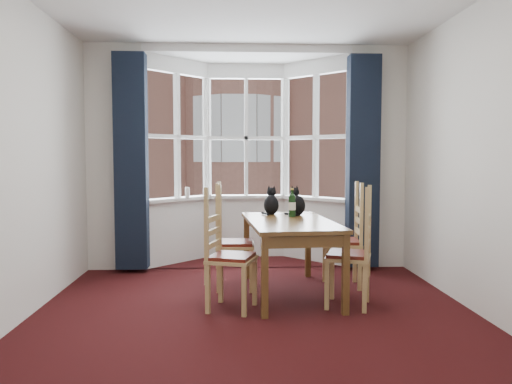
{
  "coord_description": "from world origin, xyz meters",
  "views": [
    {
      "loc": [
        -0.2,
        -4.04,
        1.41
      ],
      "look_at": [
        0.04,
        1.05,
        1.05
      ],
      "focal_mm": 35.0,
      "sensor_mm": 36.0,
      "label": 1
    }
  ],
  "objects": [
    {
      "name": "bay_window",
      "position": [
        0.0,
        2.75,
        1.4
      ],
      "size": [
        2.76,
        0.94,
        2.8
      ],
      "color": "white",
      "rests_on": "floor"
    },
    {
      "name": "chair_right_far",
      "position": [
        1.08,
        1.27,
        0.47
      ],
      "size": [
        0.44,
        0.46,
        0.92
      ],
      "color": "tan",
      "rests_on": "floor"
    },
    {
      "name": "wall_near",
      "position": [
        0.0,
        -2.25,
        1.4
      ],
      "size": [
        4.0,
        0.0,
        4.0
      ],
      "primitive_type": "plane",
      "rotation": [
        -1.57,
        0.0,
        0.0
      ],
      "color": "silver",
      "rests_on": "floor"
    },
    {
      "name": "floor",
      "position": [
        0.0,
        0.0,
        0.0
      ],
      "size": [
        4.5,
        4.5,
        0.0
      ],
      "primitive_type": "plane",
      "color": "black",
      "rests_on": "ground"
    },
    {
      "name": "chair_left_far",
      "position": [
        -0.26,
        1.24,
        0.47
      ],
      "size": [
        0.41,
        0.43,
        0.92
      ],
      "color": "tan",
      "rests_on": "floor"
    },
    {
      "name": "chair_left_near",
      "position": [
        -0.29,
        0.52,
        0.47
      ],
      "size": [
        0.51,
        0.52,
        0.92
      ],
      "color": "tan",
      "rests_on": "floor"
    },
    {
      "name": "street",
      "position": [
        0.0,
        32.25,
        -6.0
      ],
      "size": [
        80.0,
        80.0,
        0.0
      ],
      "primitive_type": "plane",
      "color": "#333335",
      "rests_on": "ground"
    },
    {
      "name": "cat_left",
      "position": [
        0.24,
        1.52,
        0.89
      ],
      "size": [
        0.19,
        0.25,
        0.33
      ],
      "color": "black",
      "rests_on": "dining_table"
    },
    {
      "name": "candle_tall",
      "position": [
        -0.8,
        2.6,
        0.94
      ],
      "size": [
        0.06,
        0.06,
        0.14
      ],
      "primitive_type": "cylinder",
      "color": "white",
      "rests_on": "bay_window"
    },
    {
      "name": "wall_left",
      "position": [
        -2.0,
        0.0,
        1.4
      ],
      "size": [
        0.0,
        4.5,
        4.5
      ],
      "primitive_type": "plane",
      "rotation": [
        1.57,
        0.0,
        1.57
      ],
      "color": "silver",
      "rests_on": "floor"
    },
    {
      "name": "cat_right",
      "position": [
        0.52,
        1.44,
        0.89
      ],
      "size": [
        0.23,
        0.27,
        0.33
      ],
      "color": "black",
      "rests_on": "dining_table"
    },
    {
      "name": "wall_back_pier_right",
      "position": [
        1.65,
        2.25,
        1.4
      ],
      "size": [
        0.7,
        0.12,
        2.8
      ],
      "primitive_type": "cube",
      "color": "silver",
      "rests_on": "floor"
    },
    {
      "name": "dining_table",
      "position": [
        0.39,
        0.98,
        0.68
      ],
      "size": [
        0.95,
        1.61,
        0.77
      ],
      "color": "brown",
      "rests_on": "floor"
    },
    {
      "name": "wine_bottle",
      "position": [
        0.44,
        1.26,
        0.9
      ],
      "size": [
        0.08,
        0.08,
        0.31
      ],
      "color": "black",
      "rests_on": "dining_table"
    },
    {
      "name": "chair_right_near",
      "position": [
        0.98,
        0.52,
        0.47
      ],
      "size": [
        0.51,
        0.53,
        0.92
      ],
      "color": "tan",
      "rests_on": "floor"
    },
    {
      "name": "curtain_right",
      "position": [
        1.42,
        2.07,
        1.35
      ],
      "size": [
        0.38,
        0.22,
        2.6
      ],
      "primitive_type": "cube",
      "color": "black",
      "rests_on": "floor"
    },
    {
      "name": "wall_back_pier_left",
      "position": [
        -1.65,
        2.25,
        1.4
      ],
      "size": [
        0.7,
        0.12,
        2.8
      ],
      "primitive_type": "cube",
      "color": "silver",
      "rests_on": "floor"
    },
    {
      "name": "wall_right",
      "position": [
        2.0,
        0.0,
        1.4
      ],
      "size": [
        0.0,
        4.5,
        4.5
      ],
      "primitive_type": "plane",
      "rotation": [
        1.57,
        0.0,
        -1.57
      ],
      "color": "silver",
      "rests_on": "floor"
    },
    {
      "name": "tenement_building",
      "position": [
        0.0,
        14.01,
        1.6
      ],
      "size": [
        18.4,
        7.8,
        15.2
      ],
      "color": "#955D4D",
      "rests_on": "street"
    },
    {
      "name": "curtain_left",
      "position": [
        -1.42,
        2.07,
        1.35
      ],
      "size": [
        0.38,
        0.22,
        2.6
      ],
      "primitive_type": "cube",
      "color": "black",
      "rests_on": "floor"
    }
  ]
}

